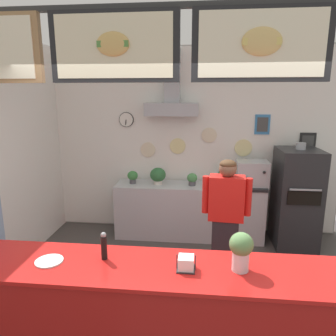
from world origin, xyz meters
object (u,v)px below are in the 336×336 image
(potted_oregano, at_px, (192,179))
(basil_vase, at_px, (241,251))
(potted_thyme, at_px, (226,176))
(potted_rosemary, at_px, (133,176))
(shop_worker, at_px, (226,221))
(espresso_machine, at_px, (252,175))
(pizza_oven, at_px, (296,198))
(condiment_plate, at_px, (49,261))
(pepper_grinder, at_px, (104,246))
(napkin_holder, at_px, (186,264))
(potted_sage, at_px, (158,175))

(potted_oregano, relative_size, basil_vase, 0.67)
(potted_thyme, height_order, potted_rosemary, potted_thyme)
(potted_thyme, bearing_deg, shop_worker, -93.94)
(espresso_machine, distance_m, basil_vase, 2.77)
(pizza_oven, xyz_separation_m, condiment_plate, (-2.61, -2.66, 0.28))
(potted_rosemary, distance_m, condiment_plate, 2.78)
(potted_oregano, bearing_deg, pepper_grinder, -102.81)
(pizza_oven, distance_m, napkin_holder, 3.10)
(potted_rosemary, bearing_deg, napkin_holder, -70.15)
(napkin_holder, distance_m, pepper_grinder, 0.65)
(condiment_plate, xyz_separation_m, pepper_grinder, (0.41, 0.09, 0.10))
(espresso_machine, xyz_separation_m, condiment_plate, (-1.95, -2.75, -0.05))
(condiment_plate, bearing_deg, basil_vase, 1.31)
(potted_thyme, bearing_deg, condiment_plate, -118.89)
(pizza_oven, height_order, pepper_grinder, pizza_oven)
(basil_vase, bearing_deg, potted_oregano, 98.95)
(pizza_oven, relative_size, napkin_holder, 11.28)
(basil_vase, bearing_deg, potted_sage, 109.75)
(shop_worker, height_order, napkin_holder, shop_worker)
(espresso_machine, height_order, pepper_grinder, espresso_machine)
(espresso_machine, height_order, potted_sage, espresso_machine)
(condiment_plate, bearing_deg, potted_sage, 80.34)
(potted_sage, bearing_deg, potted_thyme, 2.29)
(potted_thyme, relative_size, condiment_plate, 1.34)
(shop_worker, distance_m, potted_sage, 1.72)
(potted_thyme, xyz_separation_m, potted_sage, (-1.08, -0.04, -0.01))
(shop_worker, height_order, potted_thyme, shop_worker)
(potted_thyme, bearing_deg, napkin_holder, -99.98)
(pepper_grinder, bearing_deg, basil_vase, -3.03)
(potted_thyme, distance_m, potted_sage, 1.08)
(potted_rosemary, xyz_separation_m, napkin_holder, (1.00, -2.78, 0.08))
(shop_worker, xyz_separation_m, pepper_grinder, (-1.04, -1.28, 0.28))
(potted_sage, distance_m, napkin_holder, 2.83)
(basil_vase, bearing_deg, pizza_oven, 66.22)
(potted_oregano, distance_m, potted_rosemary, 0.97)
(potted_sage, height_order, pepper_grinder, pepper_grinder)
(pizza_oven, distance_m, condiment_plate, 3.74)
(espresso_machine, bearing_deg, napkin_holder, -107.91)
(espresso_machine, bearing_deg, basil_vase, -100.29)
(potted_oregano, distance_m, basil_vase, 2.78)
(condiment_plate, xyz_separation_m, basil_vase, (1.45, 0.03, 0.15))
(potted_thyme, bearing_deg, potted_oregano, -175.63)
(espresso_machine, bearing_deg, condiment_plate, -125.25)
(potted_thyme, xyz_separation_m, basil_vase, (-0.10, -2.78, 0.15))
(potted_thyme, relative_size, basil_vase, 0.97)
(shop_worker, xyz_separation_m, espresso_machine, (0.50, 1.39, 0.22))
(pizza_oven, distance_m, espresso_machine, 0.75)
(potted_rosemary, bearing_deg, basil_vase, -63.01)
(shop_worker, relative_size, espresso_machine, 3.30)
(shop_worker, bearing_deg, napkin_holder, 79.16)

